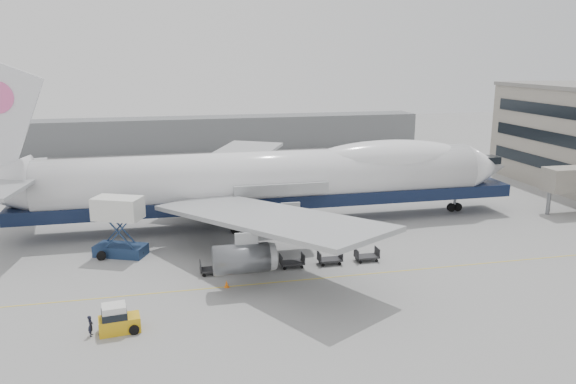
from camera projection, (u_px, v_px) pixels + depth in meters
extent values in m
plane|color=gray|center=(290.00, 257.00, 56.83)|extent=(260.00, 260.00, 0.00)
cube|color=gold|center=(305.00, 280.00, 51.15)|extent=(60.00, 0.15, 0.01)
cylinder|color=slate|center=(548.00, 203.00, 71.96)|extent=(0.50, 0.50, 3.00)
cube|color=slate|center=(170.00, 134.00, 120.06)|extent=(110.00, 8.00, 7.00)
cylinder|color=white|center=(267.00, 178.00, 66.84)|extent=(52.00, 6.40, 6.40)
cube|color=black|center=(275.00, 198.00, 67.67)|extent=(60.00, 5.76, 1.50)
cone|color=white|center=(485.00, 167.00, 73.22)|extent=(6.00, 6.40, 6.40)
ellipsoid|color=white|center=(390.00, 158.00, 69.86)|extent=(20.67, 5.78, 4.56)
cube|color=#9EA0A3|center=(265.00, 217.00, 52.81)|extent=(20.35, 26.74, 2.26)
cube|color=#9EA0A3|center=(227.00, 162.00, 79.84)|extent=(20.35, 26.74, 2.26)
cylinder|color=#595B60|center=(204.00, 172.00, 84.17)|extent=(4.80, 2.60, 2.60)
cylinder|color=#595B60|center=(253.00, 183.00, 76.97)|extent=(4.80, 2.60, 2.60)
cylinder|color=#595B60|center=(286.00, 224.00, 58.04)|extent=(4.80, 2.60, 2.60)
cylinder|color=#595B60|center=(241.00, 259.00, 48.20)|extent=(4.80, 2.60, 2.60)
cylinder|color=slate|center=(455.00, 202.00, 73.39)|extent=(0.36, 0.36, 2.50)
cylinder|color=black|center=(454.00, 207.00, 73.56)|extent=(1.10, 0.45, 1.10)
cylinder|color=slate|center=(247.00, 222.00, 64.40)|extent=(0.36, 0.36, 2.50)
cylinder|color=black|center=(247.00, 228.00, 64.56)|extent=(1.10, 0.45, 1.10)
cylinder|color=slate|center=(239.00, 209.00, 70.07)|extent=(0.36, 0.36, 2.50)
cylinder|color=black|center=(239.00, 214.00, 70.24)|extent=(1.10, 0.45, 1.10)
cube|color=navy|center=(121.00, 250.00, 57.28)|extent=(5.65, 4.30, 1.12)
cube|color=silver|center=(118.00, 208.00, 56.23)|extent=(5.36, 4.32, 2.24)
cube|color=navy|center=(119.00, 232.00, 55.69)|extent=(3.38, 1.58, 4.02)
cube|color=navy|center=(120.00, 226.00, 57.82)|extent=(3.38, 1.58, 4.02)
cube|color=slate|center=(119.00, 204.00, 57.78)|extent=(2.73, 2.11, 0.15)
cylinder|color=black|center=(101.00, 256.00, 55.94)|extent=(0.92, 0.36, 0.92)
cylinder|color=black|center=(103.00, 249.00, 57.87)|extent=(0.92, 0.36, 0.92)
cylinder|color=black|center=(139.00, 253.00, 56.75)|extent=(0.92, 0.36, 0.92)
cylinder|color=black|center=(140.00, 246.00, 58.68)|extent=(0.92, 0.36, 0.92)
cube|color=gold|center=(120.00, 324.00, 41.43)|extent=(3.11, 1.91, 1.16)
cube|color=silver|center=(114.00, 312.00, 41.08)|extent=(1.85, 1.66, 1.05)
cube|color=black|center=(114.00, 314.00, 41.13)|extent=(1.96, 1.78, 0.53)
cylinder|color=black|center=(104.00, 333.00, 40.60)|extent=(0.74, 0.32, 0.74)
cylinder|color=black|center=(106.00, 324.00, 41.89)|extent=(0.74, 0.32, 0.74)
cylinder|color=black|center=(134.00, 330.00, 41.06)|extent=(0.74, 0.32, 0.74)
cylinder|color=black|center=(135.00, 321.00, 42.36)|extent=(0.74, 0.32, 0.74)
imported|color=black|center=(91.00, 326.00, 40.75)|extent=(0.41, 0.60, 1.58)
cone|color=orange|center=(227.00, 284.00, 49.42)|extent=(0.40, 0.40, 0.62)
cube|color=orange|center=(227.00, 287.00, 49.49)|extent=(0.42, 0.42, 0.03)
cube|color=#2D2D30|center=(212.00, 269.00, 52.40)|extent=(2.30, 1.35, 0.18)
cube|color=#2D2D30|center=(200.00, 266.00, 52.07)|extent=(0.08, 1.35, 0.90)
cube|color=#2D2D30|center=(224.00, 264.00, 52.55)|extent=(0.08, 1.35, 0.90)
cylinder|color=black|center=(204.00, 275.00, 51.77)|extent=(0.30, 0.12, 0.30)
cylinder|color=black|center=(203.00, 271.00, 52.81)|extent=(0.30, 0.12, 0.30)
cylinder|color=black|center=(222.00, 274.00, 52.14)|extent=(0.30, 0.12, 0.30)
cylinder|color=black|center=(221.00, 270.00, 53.18)|extent=(0.30, 0.12, 0.30)
cube|color=#2D2D30|center=(253.00, 266.00, 53.25)|extent=(2.30, 1.35, 0.18)
cube|color=#2D2D30|center=(241.00, 263.00, 52.91)|extent=(0.08, 1.35, 0.90)
cube|color=#2D2D30|center=(264.00, 261.00, 53.39)|extent=(0.08, 1.35, 0.90)
cylinder|color=black|center=(245.00, 272.00, 52.61)|extent=(0.30, 0.12, 0.30)
cylinder|color=black|center=(243.00, 268.00, 53.65)|extent=(0.30, 0.12, 0.30)
cylinder|color=black|center=(263.00, 270.00, 52.98)|extent=(0.30, 0.12, 0.30)
cylinder|color=black|center=(261.00, 266.00, 54.02)|extent=(0.30, 0.12, 0.30)
cube|color=#2D2D30|center=(292.00, 263.00, 54.09)|extent=(2.30, 1.35, 0.18)
cube|color=#2D2D30|center=(281.00, 260.00, 53.75)|extent=(0.08, 1.35, 0.90)
cube|color=#2D2D30|center=(303.00, 258.00, 54.23)|extent=(0.08, 1.35, 0.90)
cylinder|color=black|center=(285.00, 268.00, 53.45)|extent=(0.30, 0.12, 0.30)
cylinder|color=black|center=(282.00, 264.00, 54.49)|extent=(0.30, 0.12, 0.30)
cylinder|color=black|center=(302.00, 267.00, 53.82)|extent=(0.30, 0.12, 0.30)
cylinder|color=black|center=(299.00, 263.00, 54.86)|extent=(0.30, 0.12, 0.30)
cube|color=#2D2D30|center=(330.00, 260.00, 54.93)|extent=(2.30, 1.35, 0.18)
cube|color=#2D2D30|center=(319.00, 257.00, 54.59)|extent=(0.08, 1.35, 0.90)
cube|color=#2D2D30|center=(341.00, 255.00, 55.07)|extent=(0.08, 1.35, 0.90)
cylinder|color=black|center=(323.00, 265.00, 54.29)|extent=(0.30, 0.12, 0.30)
cylinder|color=black|center=(320.00, 261.00, 55.33)|extent=(0.30, 0.12, 0.30)
cylinder|color=black|center=(340.00, 264.00, 54.66)|extent=(0.30, 0.12, 0.30)
cylinder|color=black|center=(336.00, 260.00, 55.71)|extent=(0.30, 0.12, 0.30)
cube|color=#2D2D30|center=(367.00, 257.00, 55.77)|extent=(2.30, 1.35, 0.18)
cube|color=#2D2D30|center=(356.00, 254.00, 55.43)|extent=(0.08, 1.35, 0.90)
cube|color=#2D2D30|center=(377.00, 252.00, 55.92)|extent=(0.08, 1.35, 0.90)
cylinder|color=black|center=(360.00, 262.00, 55.13)|extent=(0.30, 0.12, 0.30)
cylinder|color=black|center=(357.00, 258.00, 56.17)|extent=(0.30, 0.12, 0.30)
cylinder|color=black|center=(377.00, 261.00, 55.51)|extent=(0.30, 0.12, 0.30)
cylinder|color=black|center=(373.00, 257.00, 56.55)|extent=(0.30, 0.12, 0.30)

